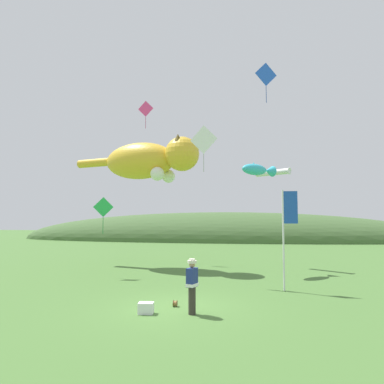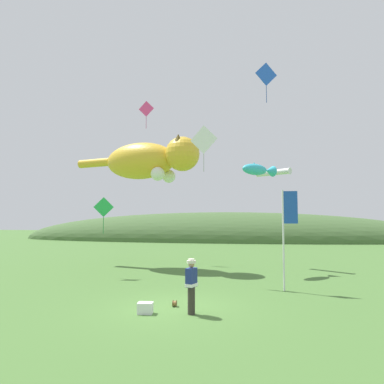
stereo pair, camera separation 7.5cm
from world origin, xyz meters
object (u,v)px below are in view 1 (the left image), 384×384
at_px(kite_spool, 175,303).
at_px(kite_giant_cat, 149,161).
at_px(festival_banner_pole, 287,224).
at_px(kite_diamond_white, 204,140).
at_px(kite_fish_windsock, 258,170).
at_px(kite_diamond_blue, 266,75).
at_px(picnic_cooler, 146,308).
at_px(kite_diamond_green, 103,207).
at_px(kite_tube_streamer, 273,173).
at_px(festival_attendant, 192,284).
at_px(kite_diamond_pink, 146,109).

xyz_separation_m(kite_spool, kite_giant_cat, (-3.44, 8.92, 6.58)).
height_order(festival_banner_pole, kite_diamond_white, kite_diamond_white).
relative_size(kite_fish_windsock, kite_diamond_blue, 1.03).
xyz_separation_m(kite_giant_cat, kite_diamond_white, (3.96, -4.16, 0.28)).
relative_size(picnic_cooler, kite_giant_cat, 0.06).
bearing_deg(kite_fish_windsock, kite_diamond_green, -163.73).
relative_size(festival_banner_pole, kite_fish_windsock, 1.93).
distance_m(festival_banner_pole, kite_tube_streamer, 7.70).
bearing_deg(kite_tube_streamer, kite_diamond_green, -153.28).
relative_size(picnic_cooler, kite_diamond_green, 0.26).
height_order(festival_attendant, kite_fish_windsock, kite_fish_windsock).
bearing_deg(kite_diamond_green, kite_diamond_white, -7.42).
xyz_separation_m(kite_giant_cat, kite_diamond_green, (-1.54, -3.45, -3.06)).
bearing_deg(festival_attendant, kite_diamond_green, 132.00).
bearing_deg(festival_attendant, kite_spool, 130.04).
height_order(festival_attendant, kite_diamond_green, kite_diamond_green).
bearing_deg(festival_banner_pole, kite_tube_streamer, 88.90).
bearing_deg(kite_diamond_white, kite_giant_cat, 133.58).
bearing_deg(kite_diamond_white, kite_diamond_green, 172.58).
distance_m(kite_tube_streamer, kite_diamond_white, 6.77).
relative_size(kite_giant_cat, kite_diamond_green, 4.49).
bearing_deg(kite_giant_cat, kite_diamond_white, -46.42).
distance_m(festival_attendant, kite_diamond_blue, 12.16).
xyz_separation_m(kite_spool, kite_diamond_pink, (-4.65, 12.39, 11.08)).
bearing_deg(kite_diamond_green, kite_spool, -47.70).
bearing_deg(kite_diamond_green, picnic_cooler, -57.02).
bearing_deg(kite_diamond_white, kite_tube_streamer, 54.42).
distance_m(kite_tube_streamer, kite_diamond_green, 10.77).
relative_size(festival_attendant, kite_diamond_green, 0.90).
height_order(kite_tube_streamer, kite_diamond_white, kite_diamond_white).
xyz_separation_m(festival_attendant, kite_fish_windsock, (2.61, 8.75, 4.89)).
relative_size(festival_banner_pole, kite_diamond_pink, 2.04).
height_order(picnic_cooler, kite_tube_streamer, kite_tube_streamer).
xyz_separation_m(kite_diamond_green, kite_diamond_blue, (8.69, 0.41, 6.99)).
distance_m(festival_attendant, kite_diamond_green, 8.92).
xyz_separation_m(festival_attendant, kite_giant_cat, (-4.16, 9.77, 5.74)).
height_order(kite_spool, kite_diamond_green, kite_diamond_green).
bearing_deg(kite_diamond_blue, picnic_cooler, -123.17).
bearing_deg(kite_spool, festival_banner_pole, 36.49).
height_order(festival_banner_pole, kite_tube_streamer, kite_tube_streamer).
bearing_deg(festival_banner_pole, kite_diamond_blue, 101.76).
bearing_deg(picnic_cooler, kite_tube_streamer, 65.10).
xyz_separation_m(festival_attendant, festival_banner_pole, (3.56, 4.02, 1.87)).
distance_m(kite_spool, kite_diamond_green, 8.19).
xyz_separation_m(kite_fish_windsock, kite_diamond_green, (-8.31, -2.42, -2.21)).
distance_m(festival_attendant, picnic_cooler, 1.69).
distance_m(picnic_cooler, kite_diamond_pink, 17.76).
height_order(kite_spool, kite_diamond_pink, kite_diamond_pink).
distance_m(kite_spool, kite_giant_cat, 11.61).
xyz_separation_m(picnic_cooler, kite_diamond_white, (1.30, 5.75, 6.80)).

